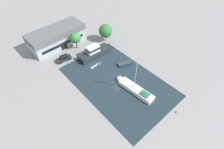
# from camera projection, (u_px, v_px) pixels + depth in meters

# --- Properties ---
(ground_plane) EXTENTS (440.00, 440.00, 0.00)m
(ground_plane) POSITION_uv_depth(u_px,v_px,m) (118.00, 81.00, 49.32)
(ground_plane) COLOR gray
(water_canal) EXTENTS (20.04, 31.51, 0.01)m
(water_canal) POSITION_uv_depth(u_px,v_px,m) (118.00, 81.00, 49.32)
(water_canal) COLOR #1E2D38
(water_canal) RESTS_ON ground
(warehouse_building) EXTENTS (19.44, 8.73, 5.93)m
(warehouse_building) POSITION_uv_depth(u_px,v_px,m) (57.00, 37.00, 59.75)
(warehouse_building) COLOR #99A8B2
(warehouse_building) RESTS_ON ground
(quay_tree_near_building) EXTENTS (3.59, 3.59, 5.87)m
(quay_tree_near_building) POSITION_uv_depth(u_px,v_px,m) (75.00, 38.00, 57.44)
(quay_tree_near_building) COLOR brown
(quay_tree_near_building) RESTS_ON ground
(quay_tree_by_water) EXTENTS (4.71, 4.71, 6.33)m
(quay_tree_by_water) POSITION_uv_depth(u_px,v_px,m) (106.00, 31.00, 60.66)
(quay_tree_by_water) COLOR brown
(quay_tree_by_water) RESTS_ON ground
(parked_car) EXTENTS (4.86, 2.38, 1.75)m
(parked_car) POSITION_uv_depth(u_px,v_px,m) (64.00, 58.00, 55.11)
(parked_car) COLOR #1E2328
(parked_car) RESTS_ON ground
(sailboat_moored) EXTENTS (3.52, 11.57, 11.09)m
(sailboat_moored) POSITION_uv_depth(u_px,v_px,m) (136.00, 89.00, 46.39)
(sailboat_moored) COLOR white
(sailboat_moored) RESTS_ON water_canal
(motor_cruiser) EXTENTS (10.92, 3.64, 3.94)m
(motor_cruiser) POSITION_uv_depth(u_px,v_px,m) (94.00, 52.00, 56.31)
(motor_cruiser) COLOR #23282D
(motor_cruiser) RESTS_ON water_canal
(small_dinghy) EXTENTS (4.90, 3.02, 0.61)m
(small_dinghy) POSITION_uv_depth(u_px,v_px,m) (125.00, 64.00, 54.19)
(small_dinghy) COLOR #19234C
(small_dinghy) RESTS_ON water_canal
(mooring_bollard) EXTENTS (0.34, 0.34, 0.61)m
(mooring_bollard) POSITION_uv_depth(u_px,v_px,m) (176.00, 112.00, 41.96)
(mooring_bollard) COLOR olive
(mooring_bollard) RESTS_ON ground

